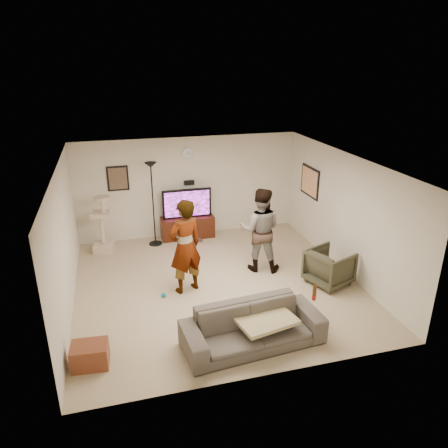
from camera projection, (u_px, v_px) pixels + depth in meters
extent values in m
cube|color=tan|center=(216.00, 284.00, 8.55)|extent=(5.50, 5.50, 0.02)
cube|color=white|center=(215.00, 162.00, 7.62)|extent=(5.50, 5.50, 0.02)
cube|color=beige|center=(189.00, 187.00, 10.55)|extent=(5.50, 0.04, 2.50)
cube|color=beige|center=(267.00, 301.00, 5.62)|extent=(5.50, 0.04, 2.50)
cube|color=beige|center=(64.00, 242.00, 7.41)|extent=(0.04, 5.50, 2.50)
cube|color=beige|center=(344.00, 214.00, 8.76)|extent=(0.04, 5.50, 2.50)
cylinder|color=white|center=(188.00, 154.00, 10.21)|extent=(0.26, 0.04, 0.26)
cube|color=black|center=(189.00, 183.00, 10.45)|extent=(0.25, 0.10, 0.10)
cube|color=brown|center=(118.00, 178.00, 9.99)|extent=(0.42, 0.03, 0.52)
cube|color=#F49D6D|center=(310.00, 182.00, 10.10)|extent=(0.03, 0.78, 0.62)
cube|color=black|center=(188.00, 227.00, 10.66)|extent=(1.32, 0.45, 0.55)
cube|color=silver|center=(194.00, 242.00, 10.41)|extent=(0.40, 0.30, 0.07)
cube|color=black|center=(187.00, 203.00, 10.43)|extent=(1.21, 0.08, 0.72)
cube|color=#E62EFA|center=(187.00, 204.00, 10.39)|extent=(1.12, 0.01, 0.63)
cylinder|color=black|center=(153.00, 205.00, 9.99)|extent=(0.32, 0.32, 2.04)
cube|color=beige|center=(101.00, 224.00, 9.75)|extent=(0.51, 0.51, 1.36)
imported|color=#BABABA|center=(185.00, 247.00, 7.97)|extent=(0.80, 0.66, 1.87)
imported|color=#394394|center=(260.00, 230.00, 8.83)|extent=(1.07, 0.97, 1.81)
imported|color=#4C453E|center=(253.00, 327.00, 6.63)|extent=(2.29, 1.06, 0.65)
cube|color=tan|center=(265.00, 319.00, 6.64)|extent=(1.03, 0.87, 0.06)
cylinder|color=#4E290A|center=(314.00, 293.00, 6.72)|extent=(0.06, 0.06, 0.25)
imported|color=#333223|center=(329.00, 267.00, 8.44)|extent=(1.02, 1.01, 0.72)
cube|color=brown|center=(90.00, 355.00, 6.22)|extent=(0.56, 0.44, 0.35)
sphere|color=#0778A8|center=(164.00, 295.00, 8.05)|extent=(0.09, 0.09, 0.09)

